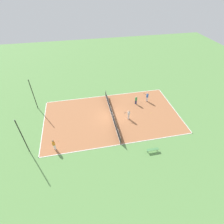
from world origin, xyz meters
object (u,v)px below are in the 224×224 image
object	(u,v)px
player_far_green	(136,100)
bench	(153,150)
tennis_ball_midcourt	(58,141)
player_center_orange	(54,144)
player_near_white	(129,114)
player_near_blue	(147,96)
tennis_ball_right_alley	(151,113)
fence_post_back_right	(33,95)
fence_post_back_left	(23,137)
tennis_net	(112,114)

from	to	relation	value
player_far_green	bench	bearing A→B (deg)	-38.72
tennis_ball_midcourt	player_center_orange	bearing A→B (deg)	164.14
player_near_white	tennis_ball_midcourt	bearing A→B (deg)	27.60
player_near_blue	player_near_white	bearing A→B (deg)	83.45
tennis_ball_right_alley	fence_post_back_right	bearing A→B (deg)	74.48
bench	player_near_white	distance (m)	6.89
player_far_green	tennis_ball_right_alley	bearing A→B (deg)	-3.25
player_near_blue	tennis_ball_right_alley	world-z (taller)	player_near_blue
player_near_white	fence_post_back_right	bearing A→B (deg)	-7.70
bench	player_near_white	bearing A→B (deg)	-78.71
fence_post_back_left	tennis_ball_midcourt	bearing A→B (deg)	-76.18
player_center_orange	fence_post_back_right	distance (m)	10.23
fence_post_back_left	fence_post_back_right	bearing A→B (deg)	0.00
player_far_green	tennis_ball_right_alley	distance (m)	3.49
player_near_blue	fence_post_back_right	world-z (taller)	fence_post_back_right
tennis_ball_midcourt	fence_post_back_right	world-z (taller)	fence_post_back_right
player_near_white	player_center_orange	bearing A→B (deg)	33.27
fence_post_back_right	player_near_blue	bearing A→B (deg)	-95.34
player_near_white	fence_post_back_right	size ratio (longest dim) A/B	0.30
player_far_green	fence_post_back_right	xyz separation A→B (m)	(2.16, 16.61, 1.82)
player_center_orange	tennis_ball_midcourt	size ratio (longest dim) A/B	25.70
tennis_net	player_center_orange	bearing A→B (deg)	119.92
tennis_ball_midcourt	fence_post_back_right	size ratio (longest dim) A/B	0.01
tennis_net	player_near_blue	bearing A→B (deg)	-67.62
tennis_net	player_near_white	distance (m)	2.66
player_far_green	player_center_orange	size ratio (longest dim) A/B	0.89
tennis_net	fence_post_back_right	distance (m)	12.93
tennis_net	tennis_ball_right_alley	xyz separation A→B (m)	(-0.50, -6.40, -0.53)
fence_post_back_left	fence_post_back_right	xyz separation A→B (m)	(9.16, 0.00, 0.00)
tennis_net	player_near_white	world-z (taller)	player_near_white
player_far_green	fence_post_back_right	bearing A→B (deg)	-130.71
fence_post_back_right	bench	bearing A→B (deg)	-128.45
bench	player_center_orange	distance (m)	12.69
player_far_green	fence_post_back_right	distance (m)	16.85
player_near_blue	tennis_ball_right_alley	size ratio (longest dim) A/B	25.41
player_near_blue	player_near_white	xyz separation A→B (m)	(-3.93, 4.47, -0.06)
bench	player_near_blue	xyz separation A→B (m)	(10.66, -3.13, 0.63)
bench	fence_post_back_left	size ratio (longest dim) A/B	0.29
fence_post_back_left	tennis_net	bearing A→B (deg)	-68.95
tennis_net	tennis_ball_midcourt	distance (m)	9.05
player_center_orange	tennis_ball_right_alley	distance (m)	15.68
tennis_net	player_near_white	xyz separation A→B (m)	(-1.11, -2.39, 0.37)
player_near_blue	fence_post_back_left	world-z (taller)	fence_post_back_left
tennis_net	bench	xyz separation A→B (m)	(-7.84, -3.74, -0.20)
fence_post_back_left	fence_post_back_right	distance (m)	9.16
player_near_blue	fence_post_back_right	bearing A→B (deg)	36.77
player_center_orange	player_far_green	bearing A→B (deg)	71.22
bench	fence_post_back_right	world-z (taller)	fence_post_back_right
tennis_ball_right_alley	bench	bearing A→B (deg)	160.01
player_near_blue	tennis_ball_right_alley	distance (m)	3.50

